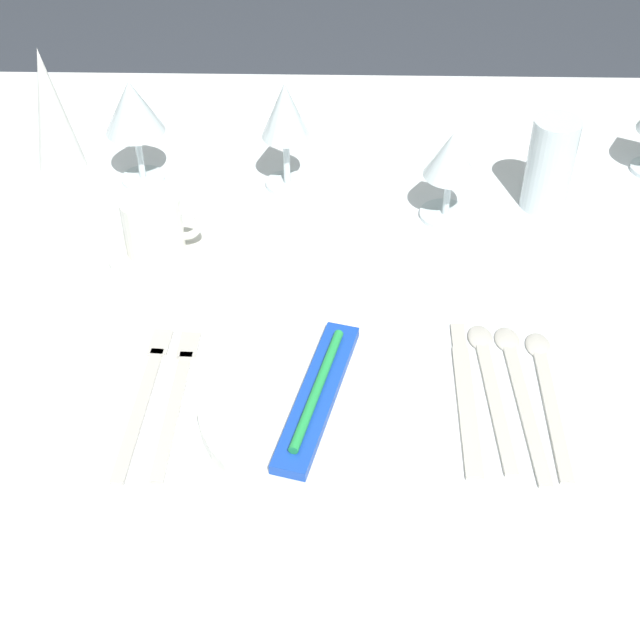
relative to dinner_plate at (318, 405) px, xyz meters
The scene contains 17 objects.
ground_plane 0.78m from the dinner_plate, 94.60° to the left, with size 6.00×6.00×0.00m, color #383D47.
dining_table 0.23m from the dinner_plate, 94.60° to the left, with size 1.80×1.11×0.74m.
dinner_plate is the anchor object (origin of this frame).
toothbrush_package 0.02m from the dinner_plate, 90.00° to the left, with size 0.09×0.21×0.02m.
fork_outer 0.15m from the dinner_plate, behind, with size 0.02×0.21×0.00m.
fork_inner 0.18m from the dinner_plate, behind, with size 0.03×0.22×0.00m.
dinner_knife 0.16m from the dinner_plate, ahead, with size 0.02×0.22×0.00m.
spoon_soup 0.19m from the dinner_plate, 15.91° to the left, with size 0.03×0.22×0.01m.
spoon_dessert 0.22m from the dinner_plate, 11.94° to the left, with size 0.03×0.23×0.01m.
spoon_tea 0.25m from the dinner_plate, ahead, with size 0.03×0.21×0.01m.
saucer_left 0.33m from the dinner_plate, 128.61° to the left, with size 0.12×0.12×0.01m, color white.
coffee_cup_left 0.34m from the dinner_plate, 128.34° to the left, with size 0.10×0.07×0.07m.
wine_glass_centre 0.44m from the dinner_plate, 97.03° to the left, with size 0.06×0.06×0.15m.
wine_glass_right 0.51m from the dinner_plate, 120.56° to the left, with size 0.08×0.08×0.15m.
wine_glass_far 0.40m from the dinner_plate, 65.36° to the left, with size 0.07×0.07×0.13m.
drink_tumbler 0.49m from the dinner_plate, 52.25° to the left, with size 0.06×0.06×0.13m.
napkin_folded 0.60m from the dinner_plate, 128.98° to the left, with size 0.07×0.07×0.18m, color white.
Camera 1 is at (0.03, -0.83, 1.43)m, focal length 49.83 mm.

